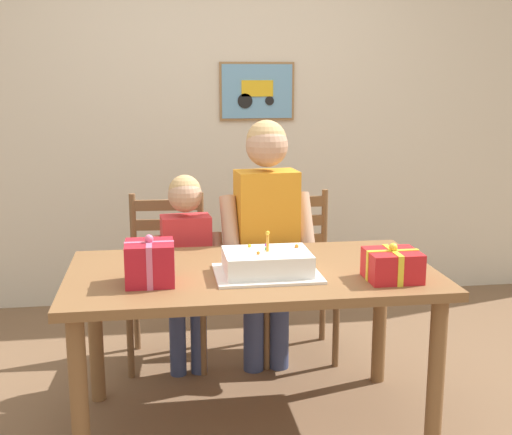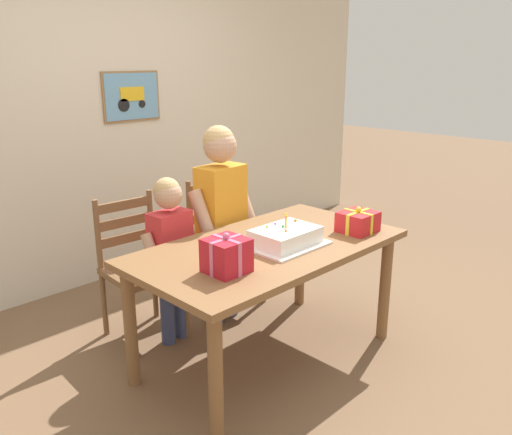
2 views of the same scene
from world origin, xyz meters
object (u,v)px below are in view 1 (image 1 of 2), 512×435
Objects in this scene: gift_box_beside_cake at (392,265)px; child_older at (267,222)px; chair_right at (296,273)px; child_younger at (186,256)px; dining_table at (252,290)px; birthday_cake at (267,264)px; gift_box_red_large at (150,263)px; chair_left at (167,278)px.

child_older is (-0.39, 0.81, 0.02)m from gift_box_beside_cake.
chair_right is (-0.19, 1.03, -0.33)m from gift_box_beside_cake.
gift_box_beside_cake is 0.20× the size of child_younger.
dining_table is 0.90m from chair_right.
gift_box_beside_cake is at bearing -79.55° from chair_right.
chair_right is at bearing 19.33° from child_younger.
dining_table is at bearing 121.97° from birthday_cake.
birthday_cake reaches higher than chair_right.
chair_right is (0.31, 0.88, -0.32)m from birthday_cake.
child_younger is at bearing 135.17° from gift_box_beside_cake.
child_older is (0.16, 0.58, 0.18)m from dining_table.
child_younger is at bearing 76.07° from gift_box_red_large.
child_younger is at bearing -160.67° from chair_right.
chair_right is at bearing 70.57° from birthday_cake.
dining_table is 1.48× the size of child_younger.
gift_box_red_large is 0.99m from gift_box_beside_cake.
dining_table is 0.62m from gift_box_beside_cake.
child_younger reaches higher than chair_left.
chair_left is at bearing -180.00° from chair_right.
gift_box_beside_cake reaches higher than dining_table.
gift_box_beside_cake is at bearing -15.92° from birthday_cake.
chair_right is (0.72, 0.00, 0.00)m from chair_left.
child_younger is at bearing 179.92° from child_older.
child_older is at bearing -132.85° from chair_right.
gift_box_red_large reaches higher than birthday_cake.
child_younger is at bearing 114.06° from dining_table.
gift_box_red_large reaches higher than chair_right.
birthday_cake is 1.02m from chair_left.
gift_box_beside_cake is (0.55, -0.23, 0.16)m from dining_table.
gift_box_red_large is at bearing -130.03° from child_older.
child_older is at bearing -22.88° from chair_left.
dining_table is 0.64m from child_younger.
gift_box_red_large is 1.00m from chair_left.
child_older is (0.60, 0.71, -0.00)m from gift_box_red_large.
child_older is 1.25× the size of child_younger.
child_younger reaches higher than gift_box_red_large.
chair_left is at bearing 85.27° from gift_box_red_large.
birthday_cake is 2.13× the size of gift_box_red_large.
child_younger is at bearing -65.55° from chair_left.
child_older reaches higher than dining_table.
gift_box_red_large is 0.94× the size of gift_box_beside_cake.
birthday_cake is 0.49m from gift_box_red_large.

